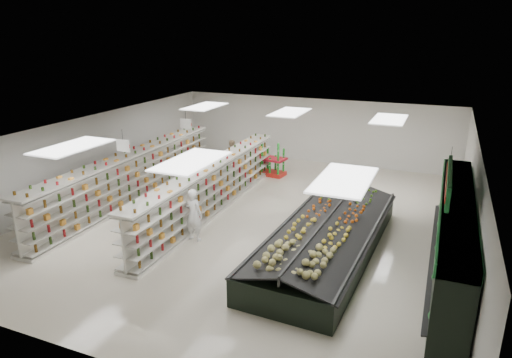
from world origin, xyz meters
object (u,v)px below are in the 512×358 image
at_px(shopper_main, 193,215).
at_px(gondola_left, 133,178).
at_px(soda_endcap, 273,160).
at_px(gondola_center, 212,190).
at_px(produce_island, 327,236).
at_px(shopper_background, 233,155).

bearing_deg(shopper_main, gondola_left, -24.83).
xyz_separation_m(soda_endcap, shopper_main, (0.10, -7.35, 0.15)).
bearing_deg(gondola_center, gondola_left, -178.47).
relative_size(gondola_center, shopper_main, 6.05).
relative_size(gondola_left, produce_island, 1.41).
height_order(gondola_left, gondola_center, gondola_left).
bearing_deg(produce_island, shopper_main, -168.99).
xyz_separation_m(gondola_left, soda_endcap, (3.96, 5.08, -0.16)).
bearing_deg(produce_island, gondola_center, 161.09).
distance_m(produce_island, shopper_main, 4.20).
height_order(gondola_left, soda_endcap, gondola_left).
height_order(produce_island, shopper_background, shopper_background).
xyz_separation_m(soda_endcap, shopper_background, (-2.04, 0.02, 0.02)).
distance_m(gondola_left, gondola_center, 3.45).
relative_size(gondola_center, shopper_background, 7.07).
relative_size(soda_endcap, shopper_background, 1.00).
bearing_deg(soda_endcap, shopper_main, -89.24).
height_order(gondola_left, shopper_main, gondola_left).
height_order(gondola_center, shopper_main, gondola_center).
bearing_deg(gondola_left, shopper_background, 68.00).
xyz_separation_m(gondola_left, shopper_background, (1.92, 5.10, -0.14)).
bearing_deg(produce_island, soda_endcap, 122.72).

